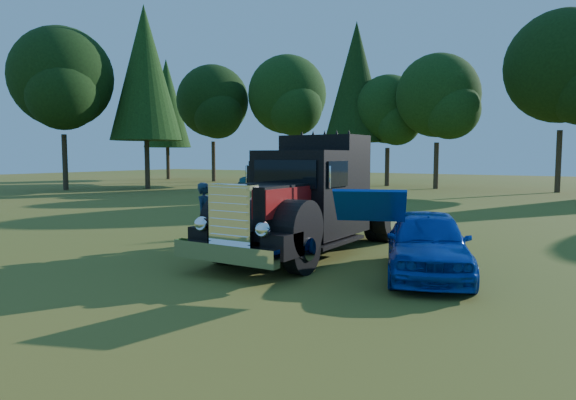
# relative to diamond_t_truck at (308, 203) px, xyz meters

# --- Properties ---
(ground) EXTENTS (120.00, 120.00, 0.00)m
(ground) POSITION_rel_diamond_t_truck_xyz_m (-0.52, -2.61, -1.28)
(ground) COLOR #3F5619
(ground) RESTS_ON ground
(treeline) EXTENTS (72.10, 24.04, 13.84)m
(treeline) POSITION_rel_diamond_t_truck_xyz_m (-3.35, 24.96, 6.33)
(treeline) COLOR #2D2116
(treeline) RESTS_ON ground
(diamond_t_truck) EXTENTS (3.35, 7.16, 3.00)m
(diamond_t_truck) POSITION_rel_diamond_t_truck_xyz_m (0.00, 0.00, 0.00)
(diamond_t_truck) COLOR black
(diamond_t_truck) RESTS_ON ground
(hotrod_coupe) EXTENTS (2.92, 4.41, 1.89)m
(hotrod_coupe) POSITION_rel_diamond_t_truck_xyz_m (3.28, -0.78, -0.59)
(hotrod_coupe) COLOR #1108BC
(hotrod_coupe) RESTS_ON ground
(spectator_near) EXTENTS (0.52, 0.70, 1.76)m
(spectator_near) POSITION_rel_diamond_t_truck_xyz_m (-2.69, -0.80, -0.40)
(spectator_near) COLOR #1A1E3D
(spectator_near) RESTS_ON ground
(spectator_far) EXTENTS (0.87, 0.98, 1.66)m
(spectator_far) POSITION_rel_diamond_t_truck_xyz_m (-2.27, 0.61, -0.45)
(spectator_far) COLOR #1A1D3D
(spectator_far) RESTS_ON ground
(distant_teal_car) EXTENTS (2.76, 4.12, 1.28)m
(distant_teal_car) POSITION_rel_diamond_t_truck_xyz_m (-16.22, 21.46, -0.64)
(distant_teal_car) COLOR #0B3A44
(distant_teal_car) RESTS_ON ground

